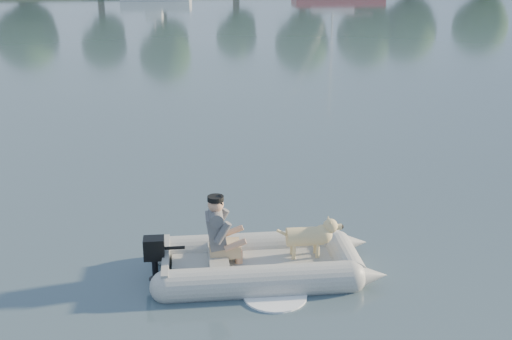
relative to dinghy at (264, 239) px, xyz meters
name	(u,v)px	position (x,y,z in m)	size (l,w,h in m)	color
water	(273,283)	(0.06, -0.30, -0.50)	(160.00, 160.00, 0.00)	slate
dinghy	(264,239)	(0.00, 0.00, 0.00)	(4.01, 2.70, 1.20)	gray
man	(218,228)	(-0.59, 0.11, 0.17)	(0.62, 0.53, 0.92)	#59595D
dog	(305,239)	(0.56, -0.02, -0.06)	(0.80, 0.28, 0.53)	tan
outboard_motor	(155,261)	(-1.41, 0.16, -0.23)	(0.35, 0.25, 0.67)	black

